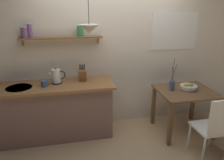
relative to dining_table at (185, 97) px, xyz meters
The scene contains 12 objects.
ground_plane 1.26m from the dining_table, behind, with size 14.00×14.00×0.00m, color tan.
back_wall 1.29m from the dining_table, 144.93° to the left, with size 6.80×0.11×2.70m.
kitchen_counter 2.11m from the dining_table, behind, with size 1.83×0.63×0.92m.
wall_shelf 2.31m from the dining_table, 167.13° to the left, with size 1.26×0.20×0.34m.
dining_table is the anchor object (origin of this frame).
dining_chair_near 0.76m from the dining_table, 87.22° to the right, with size 0.43×0.43×0.97m.
fruit_bowl 0.19m from the dining_table, 24.28° to the left, with size 0.28×0.28×0.13m.
twig_vase 0.32m from the dining_table, 165.28° to the left, with size 0.09×0.09×0.54m.
electric_kettle 2.11m from the dining_table, behind, with size 0.25×0.16×0.25m.
knife_block 1.73m from the dining_table, 167.95° to the left, with size 0.11×0.17×0.29m.
coffee_mug_by_sink 2.26m from the dining_table, behind, with size 0.13×0.09×0.10m.
pendant_lamp 1.91m from the dining_table, behind, with size 0.29×0.29×0.46m.
Camera 1 is at (-0.78, -2.99, 2.12)m, focal length 35.27 mm.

